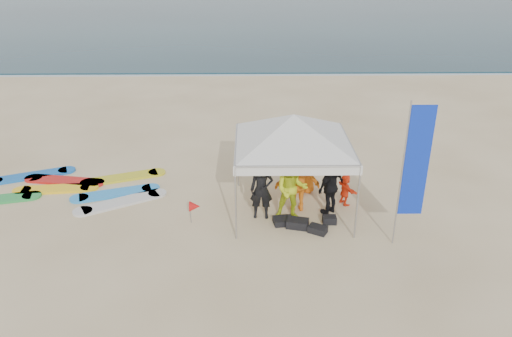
{
  "coord_description": "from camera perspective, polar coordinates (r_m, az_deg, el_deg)",
  "views": [
    {
      "loc": [
        0.82,
        -9.71,
        6.83
      ],
      "look_at": [
        1.01,
        2.6,
        1.2
      ],
      "focal_mm": 35.0,
      "sensor_mm": 36.0,
      "label": 1
    }
  ],
  "objects": [
    {
      "name": "gear_pile",
      "position": [
        13.18,
        5.36,
        -6.26
      ],
      "size": [
        1.69,
        0.94,
        0.22
      ],
      "color": "black",
      "rests_on": "ground"
    },
    {
      "name": "feather_flag",
      "position": [
        12.05,
        17.7,
        0.55
      ],
      "size": [
        0.62,
        0.04,
        3.67
      ],
      "color": "#A5A5A8",
      "rests_on": "ground"
    },
    {
      "name": "person_yellow",
      "position": [
        13.15,
        4.06,
        -2.34
      ],
      "size": [
        0.88,
        0.7,
        1.78
      ],
      "primitive_type": "imported",
      "rotation": [
        0.0,
        0.0,
        -0.03
      ],
      "color": "#C9DD1F",
      "rests_on": "ground"
    },
    {
      "name": "person_seated",
      "position": [
        14.26,
        10.16,
        -2.36
      ],
      "size": [
        0.58,
        0.89,
        0.92
      ],
      "primitive_type": "imported",
      "rotation": [
        0.0,
        0.0,
        1.96
      ],
      "color": "#FF3B16",
      "rests_on": "ground"
    },
    {
      "name": "person_black_a",
      "position": [
        13.21,
        0.64,
        -2.38
      ],
      "size": [
        0.63,
        0.43,
        1.68
      ],
      "primitive_type": "imported",
      "rotation": [
        0.0,
        0.0,
        -0.04
      ],
      "color": "black",
      "rests_on": "ground"
    },
    {
      "name": "ground",
      "position": [
        11.9,
        -4.75,
        -10.55
      ],
      "size": [
        120.0,
        120.0,
        0.0
      ],
      "primitive_type": "plane",
      "color": "beige",
      "rests_on": "ground"
    },
    {
      "name": "person_orange_a",
      "position": [
        13.61,
        4.81,
        -1.06
      ],
      "size": [
        1.26,
        0.74,
        1.92
      ],
      "primitive_type": "imported",
      "rotation": [
        0.0,
        0.0,
        3.17
      ],
      "color": "#D36012",
      "rests_on": "ground"
    },
    {
      "name": "canopy_tent",
      "position": [
        12.9,
        4.35,
        6.15
      ],
      "size": [
        4.21,
        4.21,
        3.18
      ],
      "color": "#A5A5A8",
      "rests_on": "ground"
    },
    {
      "name": "marker_pennant",
      "position": [
        13.19,
        -7.01,
        -4.33
      ],
      "size": [
        0.28,
        0.28,
        0.64
      ],
      "color": "#A5A5A8",
      "rests_on": "ground"
    },
    {
      "name": "shoreline_foam",
      "position": [
        28.74,
        -2.51,
        10.81
      ],
      "size": [
        160.0,
        1.2,
        0.01
      ],
      "primitive_type": "cube",
      "color": "silver",
      "rests_on": "ground"
    },
    {
      "name": "surfboard_spread",
      "position": [
        16.05,
        -20.15,
        -2.09
      ],
      "size": [
        5.73,
        3.22,
        0.07
      ],
      "color": "gold",
      "rests_on": "ground"
    },
    {
      "name": "person_orange_b",
      "position": [
        14.62,
        5.51,
        0.37
      ],
      "size": [
        0.85,
        0.56,
        1.73
      ],
      "primitive_type": "imported",
      "rotation": [
        0.0,
        0.0,
        3.13
      ],
      "color": "orange",
      "rests_on": "ground"
    },
    {
      "name": "person_black_b",
      "position": [
        13.58,
        8.55,
        -2.01
      ],
      "size": [
        0.97,
        0.93,
        1.63
      ],
      "primitive_type": "imported",
      "rotation": [
        0.0,
        0.0,
        3.87
      ],
      "color": "black",
      "rests_on": "ground"
    }
  ]
}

